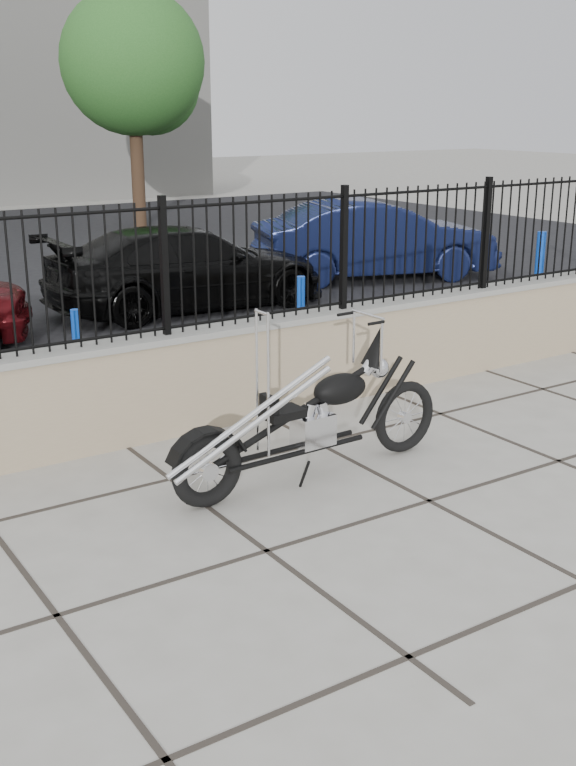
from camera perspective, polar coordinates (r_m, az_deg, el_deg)
The scene contains 10 objects.
ground_plane at distance 7.14m, azimuth 8.98°, elevation -7.44°, with size 90.00×90.00×0.00m, color #99968E.
retaining_wall at distance 8.85m, azimuth -1.75°, elevation 0.97°, with size 14.00×0.36×0.96m, color gray.
iron_fence at distance 8.61m, azimuth -1.82°, elevation 7.89°, with size 14.00×0.08×1.20m, color black.
chopper_motorcycle at distance 7.20m, azimuth 1.31°, elevation -0.59°, with size 2.50×0.44×1.50m, color black, non-canonical shape.
car_black at distance 13.69m, azimuth -6.42°, elevation 7.29°, with size 1.76×4.32×1.25m, color black.
car_blue at distance 16.13m, azimuth 5.57°, elevation 9.07°, with size 1.48×4.24×1.40m, color #10173A.
bollard_a at distance 10.04m, azimuth -13.25°, elevation 2.18°, with size 0.10×0.10×0.86m, color #0B2AA8.
bollard_b at distance 11.46m, azimuth 0.81°, elevation 4.58°, with size 0.11×0.11×0.90m, color #0D35CB.
bollard_c at distance 14.43m, azimuth 15.70°, elevation 7.03°, with size 0.14×0.14×1.13m, color #0C3EB4.
tree_right at distance 23.54m, azimuth -9.90°, elevation 19.90°, with size 3.53×3.53×5.96m.
Camera 1 is at (-4.45, -4.74, 2.95)m, focal length 42.00 mm.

